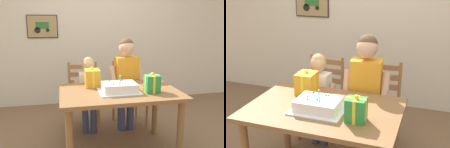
{
  "view_description": "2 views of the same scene",
  "coord_description": "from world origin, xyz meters",
  "views": [
    {
      "loc": [
        -0.61,
        -2.47,
        1.48
      ],
      "look_at": [
        -0.05,
        0.16,
        0.9
      ],
      "focal_mm": 38.36,
      "sensor_mm": 36.0,
      "label": 1
    },
    {
      "loc": [
        0.86,
        -2.09,
        1.82
      ],
      "look_at": [
        0.07,
        0.18,
        0.99
      ],
      "focal_mm": 47.29,
      "sensor_mm": 36.0,
      "label": 2
    }
  ],
  "objects": [
    {
      "name": "dining_table",
      "position": [
        0.0,
        0.0,
        0.63
      ],
      "size": [
        1.3,
        0.86,
        0.74
      ],
      "color": "brown",
      "rests_on": "ground"
    },
    {
      "name": "gift_box_beside_cake",
      "position": [
        -0.27,
        0.25,
        0.84
      ],
      "size": [
        0.17,
        0.21,
        0.23
      ],
      "color": "gold",
      "rests_on": "dining_table"
    },
    {
      "name": "child_older",
      "position": [
        0.23,
        0.56,
        0.78
      ],
      "size": [
        0.47,
        0.27,
        1.27
      ],
      "color": "#38426B",
      "rests_on": "ground"
    },
    {
      "name": "back_wall",
      "position": [
        -0.0,
        1.9,
        1.3
      ],
      "size": [
        6.4,
        0.11,
        2.6
      ],
      "color": "beige",
      "rests_on": "ground"
    },
    {
      "name": "birthday_cake",
      "position": [
        -0.02,
        -0.06,
        0.79
      ],
      "size": [
        0.44,
        0.34,
        0.19
      ],
      "color": "silver",
      "rests_on": "dining_table"
    },
    {
      "name": "chair_right",
      "position": [
        0.33,
        0.78,
        0.47
      ],
      "size": [
        0.46,
        0.46,
        0.92
      ],
      "color": "#996B42",
      "rests_on": "ground"
    },
    {
      "name": "child_younger",
      "position": [
        -0.28,
        0.56,
        0.63
      ],
      "size": [
        0.38,
        0.22,
        1.04
      ],
      "color": "#38426B",
      "rests_on": "ground"
    },
    {
      "name": "gift_box_red_large",
      "position": [
        0.32,
        -0.14,
        0.83
      ],
      "size": [
        0.16,
        0.13,
        0.22
      ],
      "color": "#2D8E42",
      "rests_on": "dining_table"
    },
    {
      "name": "chair_left",
      "position": [
        -0.33,
        0.78,
        0.47
      ],
      "size": [
        0.44,
        0.44,
        0.92
      ],
      "color": "#996B42",
      "rests_on": "ground"
    }
  ]
}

